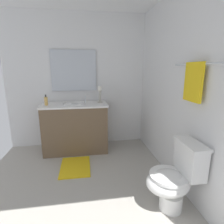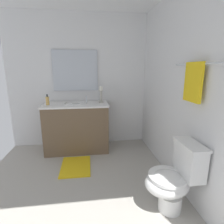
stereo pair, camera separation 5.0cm
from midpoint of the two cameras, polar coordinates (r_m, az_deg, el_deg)
floor at (r=2.47m, az=-10.22°, el=-23.22°), size 2.97×2.58×0.02m
wall_back at (r=2.30m, az=22.54°, el=6.63°), size 2.97×0.04×2.45m
wall_left at (r=3.48m, az=-10.02°, el=9.46°), size 0.04×2.58×2.45m
vanity_cabinet at (r=3.31m, az=-10.70°, el=-4.75°), size 0.58×1.14×0.87m
sink_basin at (r=3.21m, az=-10.99°, el=1.96°), size 0.40×0.40×0.24m
mirror at (r=3.43m, az=-11.21°, el=12.85°), size 0.02×0.81×0.73m
candle_holder_tall at (r=3.23m, az=-3.07°, el=5.73°), size 0.09×0.09×0.29m
soap_bottle at (r=3.20m, az=-19.51°, el=3.45°), size 0.06×0.06×0.18m
toilet at (r=2.06m, az=19.73°, el=-19.46°), size 0.39×0.54×0.75m
towel_bar at (r=2.00m, az=26.13°, el=13.64°), size 0.84×0.02×0.02m
towel_near_vanity at (r=1.99m, az=25.16°, el=8.61°), size 0.28×0.03×0.40m
bath_mat at (r=2.91m, az=-10.98°, el=-16.65°), size 0.60×0.44×0.02m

